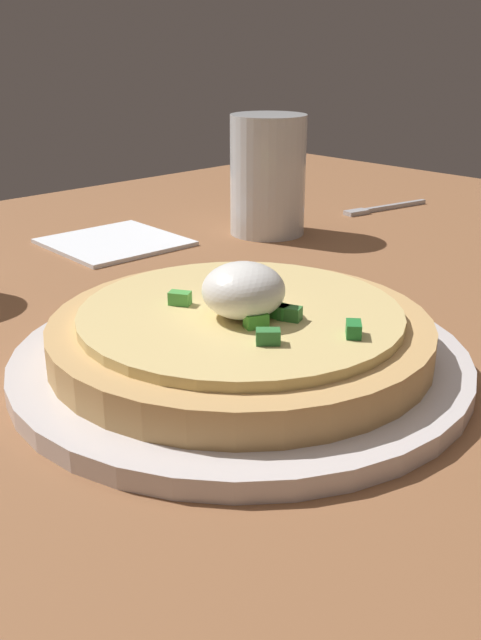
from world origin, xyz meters
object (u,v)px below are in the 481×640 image
at_px(plate, 240,359).
at_px(cup_near, 268,179).
at_px(pizza, 241,329).
at_px(napkin, 115,242).
at_px(fork, 380,209).

distance_m(plate, cup_near, 0.33).
distance_m(pizza, napkin, 0.31).
bearing_deg(pizza, napkin, 69.80).
bearing_deg(plate, pizza, -121.95).
bearing_deg(plate, fork, 25.27).
height_order(plate, fork, plate).
distance_m(cup_near, napkin, 0.17).
xyz_separation_m(cup_near, fork, (0.17, -0.02, -0.05)).
height_order(pizza, cup_near, cup_near).
distance_m(plate, napkin, 0.31).
xyz_separation_m(pizza, napkin, (0.11, 0.29, -0.02)).
bearing_deg(napkin, cup_near, -27.58).
relative_size(cup_near, napkin, 1.01).
relative_size(plate, fork, 2.27).
distance_m(pizza, cup_near, 0.33).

